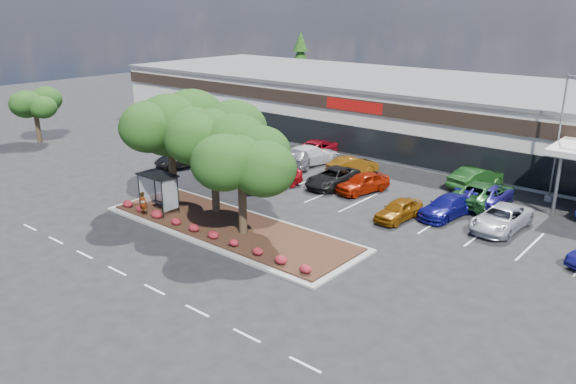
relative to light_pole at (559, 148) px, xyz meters
The scene contains 28 objects.
ground 25.94m from the light_pole, 117.86° to the right, with size 160.00×160.00×0.00m, color black.
retail_store 16.41m from the light_pole, 136.65° to the left, with size 80.40×25.20×6.25m.
landscape_island 23.64m from the light_pole, 126.84° to the right, with size 18.00×6.00×0.26m.
lane_markings 17.68m from the light_pole, 134.72° to the right, with size 33.12×20.06×0.01m.
shrub_row 25.27m from the light_pole, 123.96° to the right, with size 17.00×0.80×0.50m, color maroon, non-canonical shape.
bus_shelter 27.76m from the light_pole, 134.66° to the right, with size 2.75×1.55×2.59m.
island_tree_west 27.00m from the light_pole, 137.73° to the right, with size 7.20×7.20×7.89m, color #133410, non-canonical shape.
island_tree_mid 24.01m from the light_pole, 133.34° to the right, with size 6.60×6.60×7.32m, color #133410, non-canonical shape.
island_tree_east 22.70m from the light_pole, 123.35° to the right, with size 5.80×5.80×6.50m, color #133410, non-canonical shape.
tree_west_far 48.27m from the light_pole, 162.32° to the right, with size 4.80×4.80×5.61m, color #133410, non-canonical shape.
conifer_north_west 48.04m from the light_pole, 150.93° to the left, with size 4.40×4.40×10.00m, color #133410.
person_waiting 28.93m from the light_pole, 133.26° to the right, with size 0.58×0.38×1.59m, color #594C47.
light_pole is the anchor object (origin of this frame).
car_0 29.88m from the light_pole, 157.94° to the right, with size 2.26×4.90×1.36m, color black.
car_1 24.98m from the light_pole, 153.70° to the right, with size 1.95×4.79×1.39m, color maroon.
car_2 20.78m from the light_pole, 149.10° to the right, with size 1.96×4.88×1.66m, color maroon.
car_3 16.26m from the light_pole, 152.82° to the right, with size 2.40×5.20×1.44m, color black.
car_4 13.89m from the light_pole, 148.69° to the right, with size 1.80×4.47×1.52m, color #951804.
car_5 12.70m from the light_pole, 122.77° to the right, with size 1.62×4.03×1.37m, color #7E4609.
car_6 9.52m from the light_pole, 119.85° to the right, with size 1.96×4.81×1.40m, color #0D0D63.
car_7 8.39m from the light_pole, 96.16° to the right, with size 2.44×5.29×1.47m, color #A8ACB5.
car_9 20.85m from the light_pole, behind, with size 2.67×5.78×1.61m, color #9F0B1A.
car_10 20.44m from the light_pole, 167.67° to the right, with size 2.27×5.59×1.62m, color slate.
car_11 19.92m from the light_pole, behind, with size 2.40×5.91×1.71m, color silver.
car_12 15.58m from the light_pole, 166.82° to the right, with size 1.56×4.47×1.47m, color #6D3D0A.
car_13 6.22m from the light_pole, behind, with size 1.78×5.11×1.68m, color #184316.
car_14 6.04m from the light_pole, 132.58° to the right, with size 2.80×6.08×1.69m, color #1B491E.
car_15 5.88m from the light_pole, 130.19° to the right, with size 2.71×5.88×1.63m, color navy.
Camera 1 is at (22.00, -18.89, 13.54)m, focal length 35.00 mm.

